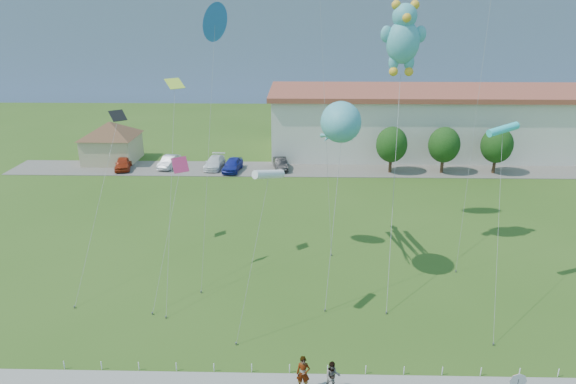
{
  "coord_description": "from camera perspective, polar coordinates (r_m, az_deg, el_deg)",
  "views": [
    {
      "loc": [
        -0.55,
        -23.56,
        18.1
      ],
      "look_at": [
        -1.3,
        8.0,
        6.8
      ],
      "focal_mm": 32.0,
      "sensor_mm": 36.0,
      "label": 1
    }
  ],
  "objects": [
    {
      "name": "parked_car_black",
      "position": [
        61.01,
        -0.84,
        3.15
      ],
      "size": [
        2.03,
        4.25,
        1.35
      ],
      "primitive_type": "imported",
      "rotation": [
        0.0,
        0.0,
        0.15
      ],
      "color": "black",
      "rests_on": "parking_strip"
    },
    {
      "name": "parked_car_blue",
      "position": [
        60.7,
        -6.18,
        3.03
      ],
      "size": [
        2.32,
        4.62,
        1.51
      ],
      "primitive_type": "imported",
      "rotation": [
        0.0,
        0.0,
        -0.13
      ],
      "color": "navy",
      "rests_on": "parking_strip"
    },
    {
      "name": "parked_car_red",
      "position": [
        64.12,
        -17.85,
        3.06
      ],
      "size": [
        2.51,
        4.49,
        1.45
      ],
      "primitive_type": "imported",
      "rotation": [
        0.0,
        0.0,
        0.2
      ],
      "color": "#A42F14",
      "rests_on": "parking_strip"
    },
    {
      "name": "teddy_bear_kite",
      "position": [
        38.72,
        12.69,
        16.5
      ],
      "size": [
        3.39,
        11.17,
        18.67
      ],
      "color": "teal",
      "rests_on": "ground"
    },
    {
      "name": "parked_car_white",
      "position": [
        62.18,
        -8.16,
        3.28
      ],
      "size": [
        2.28,
        4.81,
        1.35
      ],
      "primitive_type": "imported",
      "rotation": [
        0.0,
        0.0,
        -0.08
      ],
      "color": "white",
      "rests_on": "parking_strip"
    },
    {
      "name": "tree_far",
      "position": [
        63.55,
        22.19,
        4.84
      ],
      "size": [
        3.6,
        3.6,
        5.47
      ],
      "color": "#3F2B19",
      "rests_on": "ground"
    },
    {
      "name": "octopus_kite",
      "position": [
        34.83,
        5.73,
        7.05
      ],
      "size": [
        2.65,
        10.81,
        12.52
      ],
      "color": "teal",
      "rests_on": "ground"
    },
    {
      "name": "warehouse",
      "position": [
        73.93,
        22.58,
        7.3
      ],
      "size": [
        61.0,
        15.0,
        8.2
      ],
      "color": "beige",
      "rests_on": "ground"
    },
    {
      "name": "small_kite_cyan",
      "position": [
        35.1,
        22.77,
        6.24
      ],
      "size": [
        1.94,
        8.29,
        11.39
      ],
      "color": "#30D3D8",
      "rests_on": "ground"
    },
    {
      "name": "small_kite_white",
      "position": [
        29.24,
        -2.2,
        1.84
      ],
      "size": [
        2.08,
        4.43,
        9.65
      ],
      "color": "white",
      "rests_on": "ground"
    },
    {
      "name": "pedestrian_left",
      "position": [
        27.02,
        1.7,
        -19.48
      ],
      "size": [
        0.72,
        0.52,
        1.86
      ],
      "primitive_type": "imported",
      "rotation": [
        0.0,
        0.0,
        -0.11
      ],
      "color": "gray",
      "rests_on": "sidewalk"
    },
    {
      "name": "parked_car_silver",
      "position": [
        63.46,
        -13.06,
        3.31
      ],
      "size": [
        2.12,
        4.39,
        1.39
      ],
      "primitive_type": "imported",
      "rotation": [
        0.0,
        0.0,
        -0.16
      ],
      "color": "#B6B6BD",
      "rests_on": "parking_strip"
    },
    {
      "name": "rope_fence",
      "position": [
        28.54,
        2.3,
        -19.04
      ],
      "size": [
        26.05,
        0.05,
        0.5
      ],
      "color": "white",
      "rests_on": "ground"
    },
    {
      "name": "pedestrian_right",
      "position": [
        27.13,
        4.96,
        -19.72
      ],
      "size": [
        0.82,
        0.65,
        1.62
      ],
      "primitive_type": "imported",
      "rotation": [
        0.0,
        0.0,
        0.05
      ],
      "color": "gray",
      "rests_on": "sidewalk"
    },
    {
      "name": "small_kite_pink",
      "position": [
        35.92,
        -12.17,
        1.44
      ],
      "size": [
        1.6,
        7.01,
        8.36
      ],
      "color": "#ED346D",
      "rests_on": "ground"
    },
    {
      "name": "pavilion",
      "position": [
        67.58,
        -19.07,
        5.72
      ],
      "size": [
        9.2,
        9.2,
        5.0
      ],
      "color": "tan",
      "rests_on": "ground"
    },
    {
      "name": "tree_mid",
      "position": [
        61.68,
        16.96,
        5.03
      ],
      "size": [
        3.6,
        3.6,
        5.47
      ],
      "color": "#3F2B19",
      "rests_on": "ground"
    },
    {
      "name": "tree_near",
      "position": [
        60.34,
        11.44,
        5.19
      ],
      "size": [
        3.6,
        3.6,
        5.47
      ],
      "color": "#3F2B19",
      "rests_on": "ground"
    },
    {
      "name": "parking_strip",
      "position": [
        61.29,
        1.82,
        2.54
      ],
      "size": [
        70.0,
        6.0,
        0.06
      ],
      "primitive_type": "cube",
      "color": "#59544C",
      "rests_on": "ground"
    },
    {
      "name": "small_kite_blue",
      "position": [
        36.37,
        -8.17,
        17.49
      ],
      "size": [
        1.8,
        6.57,
        17.91
      ],
      "color": "blue",
      "rests_on": "ground"
    },
    {
      "name": "ground",
      "position": [
        29.72,
        2.26,
        -17.85
      ],
      "size": [
        160.0,
        160.0,
        0.0
      ],
      "primitive_type": "plane",
      "color": "#305317",
      "rests_on": "ground"
    },
    {
      "name": "small_kite_yellow",
      "position": [
        35.8,
        -12.59,
        8.75
      ],
      "size": [
        1.29,
        8.77,
        13.73
      ],
      "color": "#BDE535",
      "rests_on": "ground"
    },
    {
      "name": "hill_ridge",
      "position": [
        143.67,
        1.66,
        17.45
      ],
      "size": [
        160.0,
        50.0,
        25.0
      ],
      "primitive_type": "cube",
      "color": "gray",
      "rests_on": "ground"
    },
    {
      "name": "small_kite_black",
      "position": [
        40.25,
        -18.85,
        5.89
      ],
      "size": [
        1.33,
        10.56,
        10.95
      ],
      "color": "black",
      "rests_on": "ground"
    }
  ]
}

